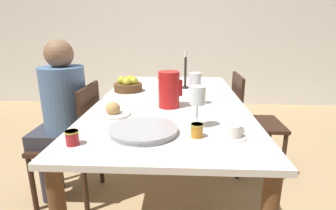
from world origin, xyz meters
TOP-DOWN VIEW (x-y plane):
  - ground_plane at (0.00, 0.00)m, footprint 20.00×20.00m
  - wall_back at (0.00, 2.59)m, footprint 10.00×0.06m
  - dining_table at (0.00, 0.00)m, footprint 1.00×1.84m
  - chair_person_side at (-0.69, -0.05)m, footprint 0.42×0.42m
  - chair_opposite at (0.69, 0.44)m, footprint 0.42×0.42m
  - person_seated at (-0.77, -0.04)m, footprint 0.39×0.41m
  - red_pitcher at (-0.00, -0.15)m, footprint 0.16×0.13m
  - wine_glass_water at (0.17, -0.09)m, footprint 0.08×0.08m
  - wine_glass_juice at (0.16, -0.50)m, footprint 0.08×0.08m
  - teacup_near_person at (0.32, -0.63)m, footprint 0.13×0.13m
  - serving_tray at (-0.10, -0.59)m, footprint 0.33×0.33m
  - bread_plate at (-0.32, -0.33)m, footprint 0.20×0.20m
  - jam_jar_amber at (0.15, -0.63)m, footprint 0.06×0.06m
  - jam_jar_red at (-0.40, -0.74)m, footprint 0.06×0.06m
  - fruit_bowl at (-0.35, 0.28)m, footprint 0.22×0.22m
  - candlestick_tall at (0.11, 0.40)m, footprint 0.06×0.06m

SIDE VIEW (x-z plane):
  - ground_plane at x=0.00m, z-range 0.00..0.00m
  - chair_person_side at x=-0.69m, z-range 0.04..0.91m
  - chair_opposite at x=0.69m, z-range 0.04..0.91m
  - dining_table at x=0.00m, z-range 0.29..1.04m
  - person_seated at x=-0.77m, z-range 0.11..1.29m
  - serving_tray at x=-0.10m, z-range 0.76..0.79m
  - bread_plate at x=-0.32m, z-range 0.74..0.82m
  - teacup_near_person at x=0.32m, z-range 0.75..0.82m
  - jam_jar_amber at x=0.15m, z-range 0.76..0.83m
  - jam_jar_red at x=-0.40m, z-range 0.76..0.83m
  - fruit_bowl at x=-0.35m, z-range 0.75..0.87m
  - red_pitcher at x=0.00m, z-range 0.76..0.99m
  - candlestick_tall at x=0.11m, z-range 0.72..1.04m
  - wine_glass_juice at x=0.16m, z-range 0.81..1.02m
  - wine_glass_water at x=0.17m, z-range 0.81..1.02m
  - wall_back at x=0.00m, z-range 0.00..2.60m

